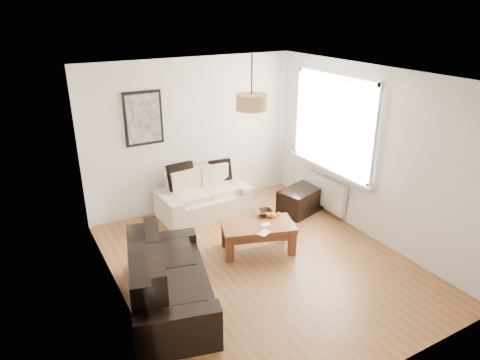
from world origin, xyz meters
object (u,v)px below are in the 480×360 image
ottoman (300,201)px  sofa_leather (169,277)px  loveseat_cream (204,194)px  coffee_table (258,237)px

ottoman → sofa_leather: bearing=-156.1°
loveseat_cream → coffee_table: 1.48m
coffee_table → ottoman: (1.30, 0.72, 0.00)m
coffee_table → ottoman: size_ratio=1.38×
loveseat_cream → coffee_table: loveseat_cream is taller
sofa_leather → ottoman: 3.16m
loveseat_cream → ottoman: 1.67m
ottoman → coffee_table: bearing=-151.2°
ottoman → loveseat_cream: bearing=153.7°
coffee_table → ottoman: 1.49m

